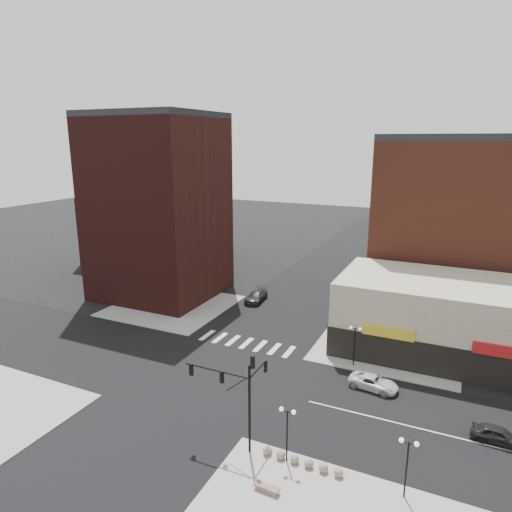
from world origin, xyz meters
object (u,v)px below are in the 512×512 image
at_px(white_suv, 373,383).
at_px(dark_sedan_north, 256,296).
at_px(street_lamp_se_b, 408,454).
at_px(traffic_signal, 240,386).
at_px(street_lamp_ne, 355,336).
at_px(stone_bench, 267,488).
at_px(street_lamp_se_a, 287,421).
at_px(dark_sedan_east, 498,435).

distance_m(white_suv, dark_sedan_north, 25.65).
bearing_deg(dark_sedan_north, street_lamp_se_b, -55.96).
bearing_deg(street_lamp_se_b, white_suv, 109.14).
bearing_deg(white_suv, traffic_signal, 156.44).
bearing_deg(street_lamp_ne, stone_bench, -93.26).
distance_m(traffic_signal, white_suv, 15.04).
xyz_separation_m(traffic_signal, white_suv, (7.42, 12.34, -4.35)).
bearing_deg(traffic_signal, stone_bench, -43.06).
xyz_separation_m(traffic_signal, street_lamp_se_a, (3.76, -0.17, -1.67)).
relative_size(street_lamp_se_a, white_suv, 0.94).
relative_size(white_suv, stone_bench, 2.55).
height_order(street_lamp_se_b, stone_bench, street_lamp_se_b).
bearing_deg(white_suv, dark_sedan_east, -103.51).
xyz_separation_m(street_lamp_ne, dark_sedan_north, (-16.88, 13.13, -2.53)).
distance_m(traffic_signal, street_lamp_se_b, 11.88).
distance_m(dark_sedan_north, stone_bench, 36.03).
xyz_separation_m(street_lamp_se_a, dark_sedan_east, (13.66, 8.67, -2.63)).
distance_m(street_lamp_se_b, street_lamp_ne, 17.46).
distance_m(white_suv, dark_sedan_east, 10.71).
xyz_separation_m(traffic_signal, dark_sedan_east, (17.43, 8.51, -4.31)).
xyz_separation_m(dark_sedan_east, dark_sedan_north, (-29.55, 20.45, 0.10)).
xyz_separation_m(street_lamp_se_a, street_lamp_se_b, (8.00, 0.00, 0.00)).
height_order(traffic_signal, street_lamp_se_a, traffic_signal).
bearing_deg(white_suv, street_lamp_se_b, -153.40).
distance_m(dark_sedan_east, stone_bench, 18.22).
relative_size(street_lamp_se_b, stone_bench, 2.40).
xyz_separation_m(white_suv, stone_bench, (-3.76, -15.77, -0.28)).
bearing_deg(street_lamp_ne, traffic_signal, -106.75).
distance_m(street_lamp_se_a, street_lamp_se_b, 8.00).
xyz_separation_m(traffic_signal, dark_sedan_north, (-12.12, 28.96, -4.21)).
relative_size(street_lamp_se_a, dark_sedan_north, 0.80).
relative_size(street_lamp_se_b, street_lamp_ne, 1.00).
bearing_deg(street_lamp_ne, dark_sedan_north, 142.13).
bearing_deg(stone_bench, white_suv, 80.12).
bearing_deg(dark_sedan_north, traffic_signal, -72.60).
bearing_deg(stone_bench, dark_sedan_north, 119.51).
height_order(street_lamp_se_a, street_lamp_se_b, same).
bearing_deg(traffic_signal, street_lamp_se_b, -0.82).
bearing_deg(street_lamp_se_a, stone_bench, -91.73).
xyz_separation_m(traffic_signal, street_lamp_se_b, (11.76, -0.17, -1.67)).
distance_m(street_lamp_se_b, dark_sedan_north, 37.75).
bearing_deg(white_suv, street_lamp_ne, 44.75).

